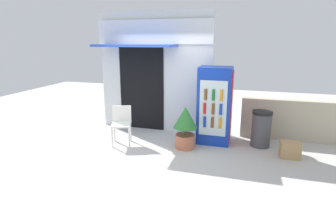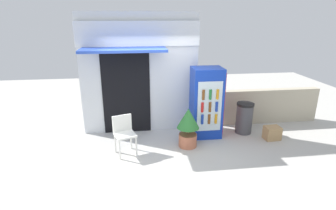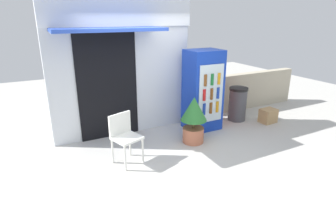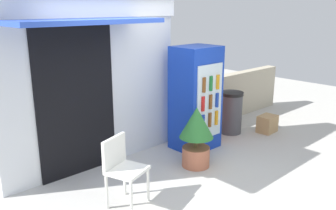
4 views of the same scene
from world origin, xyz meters
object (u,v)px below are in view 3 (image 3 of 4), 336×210
potted_plant_near_shop (194,117)px  trash_bin (238,104)px  cardboard_box (268,116)px  plastic_chair (124,134)px  drink_cooler (203,90)px

potted_plant_near_shop → trash_bin: size_ratio=1.16×
trash_bin → cardboard_box: (0.55, -0.48, -0.24)m
plastic_chair → potted_plant_near_shop: bearing=4.7°
drink_cooler → plastic_chair: drink_cooler is taller
trash_bin → cardboard_box: bearing=-40.7°
trash_bin → drink_cooler: bearing=-178.1°
potted_plant_near_shop → trash_bin: potted_plant_near_shop is taller
potted_plant_near_shop → drink_cooler: bearing=43.4°
potted_plant_near_shop → plastic_chair: bearing=-175.3°
plastic_chair → cardboard_box: plastic_chair is taller
plastic_chair → potted_plant_near_shop: (1.47, 0.12, 0.02)m
trash_bin → potted_plant_near_shop: bearing=-160.5°
drink_cooler → trash_bin: drink_cooler is taller
drink_cooler → potted_plant_near_shop: bearing=-136.6°
trash_bin → plastic_chair: bearing=-167.3°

